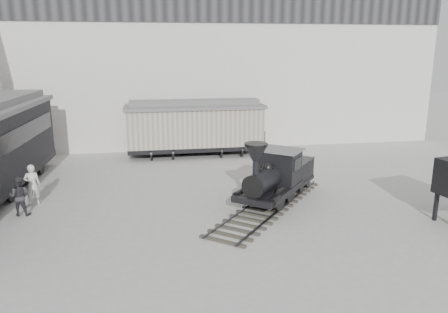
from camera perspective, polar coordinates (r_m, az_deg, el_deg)
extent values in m
plane|color=#9E9E9B|center=(15.69, 0.36, -10.38)|extent=(90.00, 90.00, 0.00)
cube|color=silver|center=(29.19, -4.97, 12.03)|extent=(34.00, 2.40, 11.00)
cube|color=#3E3933|center=(18.42, 5.78, -6.42)|extent=(6.59, 7.52, 0.14)
cube|color=#2D2D30|center=(18.65, 3.96, -5.97)|extent=(5.25, 6.43, 0.05)
cube|color=#2D2D30|center=(18.17, 7.65, -6.61)|extent=(5.25, 6.43, 0.05)
cylinder|color=black|center=(18.12, 3.22, -4.83)|extent=(0.70, 0.83, 0.98)
cylinder|color=black|center=(17.59, 7.33, -5.51)|extent=(0.70, 0.83, 0.98)
cylinder|color=black|center=(19.12, 4.76, -3.84)|extent=(0.70, 0.83, 0.98)
cylinder|color=black|center=(18.62, 8.68, -4.45)|extent=(0.70, 0.83, 0.98)
cube|color=black|center=(18.31, 6.00, -4.32)|extent=(3.42, 3.63, 0.25)
cylinder|color=black|center=(17.59, 5.23, -3.12)|extent=(1.99, 2.16, 0.89)
cylinder|color=black|center=(16.69, 4.15, -1.54)|extent=(0.33, 0.33, 0.54)
cone|color=black|center=(16.54, 4.19, 0.40)|extent=(1.21, 1.21, 0.63)
sphere|color=black|center=(17.79, 5.73, -1.50)|extent=(0.47, 0.47, 0.47)
cube|color=black|center=(18.79, 7.04, -1.27)|extent=(2.12, 2.04, 1.39)
cube|color=slate|center=(18.61, 7.11, 0.90)|extent=(2.37, 2.29, 0.07)
cube|color=black|center=(20.37, 8.73, -1.57)|extent=(2.38, 2.41, 0.81)
cylinder|color=black|center=(26.96, -8.15, 0.75)|extent=(1.81, 0.73, 0.72)
cylinder|color=black|center=(27.37, 0.59, 1.09)|extent=(1.81, 0.73, 0.72)
cube|color=black|center=(27.05, -3.75, 1.30)|extent=(8.15, 2.28, 0.27)
cube|color=gray|center=(26.80, -3.80, 3.94)|extent=(8.15, 2.37, 2.26)
cube|color=slate|center=(26.61, -3.84, 6.53)|extent=(8.42, 2.65, 0.18)
cube|color=slate|center=(26.58, -3.85, 7.08)|extent=(7.79, 1.11, 0.33)
cylinder|color=black|center=(24.47, -26.03, -1.70)|extent=(2.42, 1.05, 0.90)
cube|color=black|center=(19.92, -26.23, 1.71)|extent=(0.81, 12.02, 0.81)
imported|color=silver|center=(20.09, -23.75, -3.39)|extent=(0.69, 0.50, 1.76)
imported|color=#333237|center=(19.08, -25.16, -4.71)|extent=(0.83, 0.68, 1.58)
cube|color=black|center=(18.72, 25.94, -5.86)|extent=(0.14, 0.14, 1.14)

